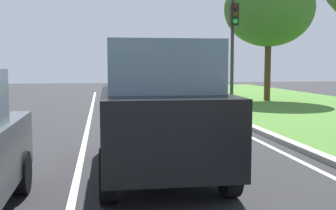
# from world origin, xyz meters

# --- Properties ---
(ground_plane) EXTENTS (60.00, 60.00, 0.00)m
(ground_plane) POSITION_xyz_m (0.00, 14.00, 0.00)
(ground_plane) COLOR #262628
(lane_line_center) EXTENTS (0.12, 32.00, 0.01)m
(lane_line_center) POSITION_xyz_m (-0.70, 14.00, 0.00)
(lane_line_center) COLOR silver
(lane_line_center) RESTS_ON ground
(lane_line_right_edge) EXTENTS (0.12, 32.00, 0.01)m
(lane_line_right_edge) POSITION_xyz_m (3.60, 14.00, 0.00)
(lane_line_right_edge) COLOR silver
(lane_line_right_edge) RESTS_ON ground
(curb_right) EXTENTS (0.24, 48.00, 0.12)m
(curb_right) POSITION_xyz_m (4.10, 14.00, 0.06)
(curb_right) COLOR #9E9B93
(curb_right) RESTS_ON ground
(car_suv_ahead) EXTENTS (2.02, 4.52, 2.28)m
(car_suv_ahead) POSITION_xyz_m (0.69, 8.76, 1.17)
(car_suv_ahead) COLOR black
(car_suv_ahead) RESTS_ON ground
(traffic_light_near_right) EXTENTS (0.32, 0.50, 4.57)m
(traffic_light_near_right) POSITION_xyz_m (5.13, 18.23, 3.12)
(traffic_light_near_right) COLOR #2D2D2D
(traffic_light_near_right) RESTS_ON ground
(tree_roadside_far) EXTENTS (4.50, 4.50, 6.62)m
(tree_roadside_far) POSITION_xyz_m (8.14, 21.81, 4.70)
(tree_roadside_far) COLOR #4C331E
(tree_roadside_far) RESTS_ON ground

